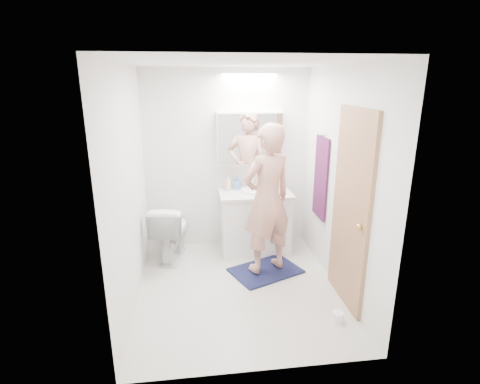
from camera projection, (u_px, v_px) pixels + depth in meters
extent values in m
plane|color=silver|center=(238.00, 288.00, 4.15)|extent=(2.50, 2.50, 0.00)
plane|color=white|center=(238.00, 62.00, 3.45)|extent=(2.50, 2.50, 0.00)
plane|color=white|center=(227.00, 160.00, 4.99)|extent=(2.50, 0.00, 2.50)
plane|color=white|center=(260.00, 233.00, 2.62)|extent=(2.50, 0.00, 2.50)
plane|color=white|center=(129.00, 189.00, 3.67)|extent=(0.00, 2.50, 2.50)
plane|color=white|center=(340.00, 182.00, 3.94)|extent=(0.00, 2.50, 2.50)
cube|color=white|center=(255.00, 223.00, 4.99)|extent=(0.90, 0.55, 0.78)
cube|color=silver|center=(255.00, 194.00, 4.88)|extent=(0.95, 0.58, 0.04)
cylinder|color=white|center=(255.00, 190.00, 4.89)|extent=(0.36, 0.36, 0.03)
cylinder|color=silver|center=(253.00, 182.00, 5.06)|extent=(0.02, 0.02, 0.16)
cube|color=white|center=(250.00, 138.00, 4.87)|extent=(0.88, 0.14, 0.70)
cube|color=silver|center=(251.00, 139.00, 4.79)|extent=(0.84, 0.01, 0.66)
imported|color=white|center=(171.00, 231.00, 4.75)|extent=(0.55, 0.80, 0.75)
cube|color=#152042|center=(266.00, 271.00, 4.50)|extent=(0.95, 0.82, 0.02)
imported|color=tan|center=(267.00, 200.00, 4.23)|extent=(0.75, 0.64, 1.75)
cube|color=#A17E50|center=(351.00, 210.00, 3.66)|extent=(0.04, 0.80, 2.00)
sphere|color=gold|center=(359.00, 227.00, 3.38)|extent=(0.06, 0.06, 0.06)
cube|color=black|center=(321.00, 178.00, 4.48)|extent=(0.02, 0.42, 1.00)
cylinder|color=silver|center=(322.00, 135.00, 4.33)|extent=(0.07, 0.02, 0.02)
imported|color=beige|center=(228.00, 183.00, 4.94)|extent=(0.10, 0.10, 0.21)
imported|color=#587FBE|center=(237.00, 182.00, 4.99)|extent=(0.10, 0.11, 0.18)
imported|color=#3D45B7|center=(272.00, 185.00, 5.04)|extent=(0.12, 0.12, 0.09)
cylinder|color=white|center=(338.00, 317.00, 3.56)|extent=(0.11, 0.11, 0.10)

